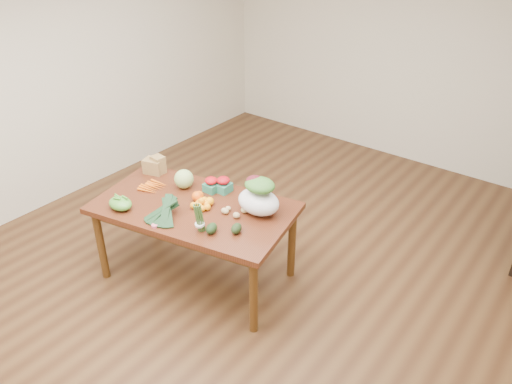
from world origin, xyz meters
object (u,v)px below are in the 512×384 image
Objects in this scene: mandarin_cluster at (202,202)px; kale_bunch at (161,212)px; cabbage at (184,179)px; asparagus_bundle at (199,218)px; dining_table at (196,242)px; paper_bag at (154,165)px; salad_bag at (259,197)px.

kale_bunch reaches higher than mandarin_cluster.
mandarin_cluster is 0.37m from kale_bunch.
asparagus_bundle is (0.58, -0.42, 0.04)m from cabbage.
dining_table is 6.65× the size of asparagus_bundle.
paper_bag is (-0.70, 0.20, 0.46)m from dining_table.
salad_bag reaches higher than kale_bunch.
salad_bag is at bearing 28.05° from mandarin_cluster.
asparagus_bundle is (0.34, 0.08, 0.05)m from kale_bunch.
dining_table is at bearing 129.82° from asparagus_bundle.
kale_bunch is 0.79m from salad_bag.
paper_bag reaches higher than kale_bunch.
paper_bag reaches higher than mandarin_cluster.
kale_bunch is (-0.11, -0.35, 0.03)m from mandarin_cluster.
kale_bunch is 1.60× the size of asparagus_bundle.
dining_table is at bearing 71.06° from kale_bunch.
salad_bag is (0.78, 0.08, 0.06)m from cabbage.
dining_table is 0.63m from asparagus_bundle.
asparagus_bundle is (0.30, -0.24, 0.50)m from dining_table.
asparagus_bundle is (1.01, -0.45, 0.04)m from paper_bag.
cabbage is at bearing 104.10° from kale_bunch.
salad_bag reaches higher than mandarin_cluster.
cabbage is 0.47× the size of salad_bag.
mandarin_cluster is at bearing -151.95° from salad_bag.
kale_bunch is (0.66, -0.52, -0.00)m from paper_bag.
asparagus_bundle is at bearing -23.87° from paper_bag.
cabbage is 0.55m from kale_bunch.
kale_bunch is at bearing -108.05° from mandarin_cluster.
mandarin_cluster is (0.35, -0.15, -0.04)m from cabbage.
paper_bag is 0.43m from cabbage.
cabbage is at bearing 132.91° from asparagus_bundle.
kale_bunch reaches higher than dining_table.
cabbage is 0.78m from salad_bag.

